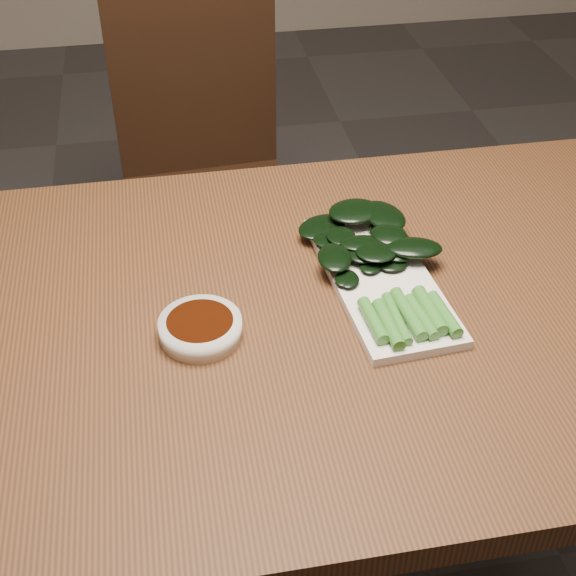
{
  "coord_description": "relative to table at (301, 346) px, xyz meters",
  "views": [
    {
      "loc": [
        -0.17,
        -0.84,
        1.47
      ],
      "look_at": [
        -0.01,
        0.04,
        0.76
      ],
      "focal_mm": 50.0,
      "sensor_mm": 36.0,
      "label": 1
    }
  ],
  "objects": [
    {
      "name": "table",
      "position": [
        0.0,
        0.0,
        0.0
      ],
      "size": [
        1.4,
        0.8,
        0.75
      ],
      "color": "#4F2C16",
      "rests_on": "ground"
    },
    {
      "name": "chair_far",
      "position": [
        -0.06,
        0.85,
        -0.19
      ],
      "size": [
        0.42,
        0.42,
        0.89
      ],
      "rotation": [
        0.0,
        0.0,
        0.07
      ],
      "color": "black",
      "rests_on": "ground"
    },
    {
      "name": "serving_plate",
      "position": [
        0.12,
        0.04,
        0.08
      ],
      "size": [
        0.16,
        0.34,
        0.01
      ],
      "rotation": [
        0.0,
        0.0,
        0.08
      ],
      "color": "white",
      "rests_on": "table"
    },
    {
      "name": "gai_lan",
      "position": [
        0.13,
        0.07,
        0.1
      ],
      "size": [
        0.21,
        0.34,
        0.03
      ],
      "color": "#408A2F",
      "rests_on": "serving_plate"
    },
    {
      "name": "sauce_bowl",
      "position": [
        -0.14,
        -0.03,
        0.09
      ],
      "size": [
        0.11,
        0.11,
        0.03
      ],
      "color": "white",
      "rests_on": "table"
    }
  ]
}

